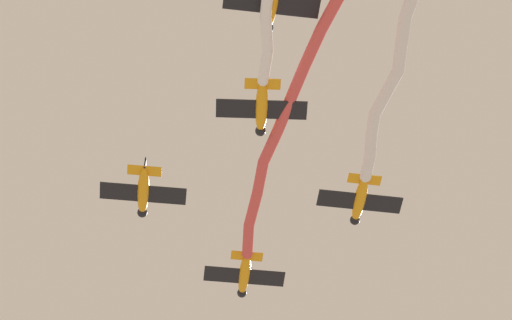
# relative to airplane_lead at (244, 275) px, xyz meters

# --- Properties ---
(airplane_lead) EXTENTS (6.98, 5.21, 1.75)m
(airplane_lead) POSITION_rel_airplane_lead_xyz_m (0.00, 0.00, 0.00)
(airplane_lead) COLOR orange
(smoke_trail_lead) EXTENTS (7.60, 28.76, 1.76)m
(smoke_trail_lead) POSITION_rel_airplane_lead_xyz_m (2.51, -16.67, -0.17)
(smoke_trail_lead) COLOR #DB4C4C
(airplane_left_wing) EXTENTS (6.97, 5.20, 1.75)m
(airplane_left_wing) POSITION_rel_airplane_lead_xyz_m (-8.55, -8.99, -0.40)
(airplane_left_wing) COLOR orange
(airplane_right_wing) EXTENTS (7.01, 5.24, 1.75)m
(airplane_right_wing) POSITION_rel_airplane_lead_xyz_m (8.99, -8.55, 0.30)
(airplane_right_wing) COLOR orange
(smoke_trail_right_wing) EXTENTS (2.88, 21.38, 2.86)m
(smoke_trail_right_wing) POSITION_rel_airplane_lead_xyz_m (9.83, -21.15, -0.51)
(smoke_trail_right_wing) COLOR white
(airplane_slot) EXTENTS (6.94, 5.16, 1.75)m
(airplane_slot) POSITION_rel_airplane_lead_xyz_m (0.45, -17.54, -0.20)
(airplane_slot) COLOR orange
(airplane_trail) EXTENTS (7.00, 5.23, 1.75)m
(airplane_trail) POSITION_rel_airplane_lead_xyz_m (0.66, -26.31, 0.40)
(airplane_trail) COLOR orange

